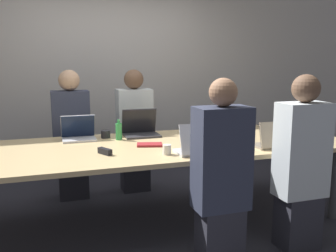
{
  "coord_description": "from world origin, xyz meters",
  "views": [
    {
      "loc": [
        -0.8,
        -3.28,
        1.54
      ],
      "look_at": [
        0.31,
        0.1,
        0.91
      ],
      "focal_mm": 40.0,
      "sensor_mm": 36.0,
      "label": 1
    }
  ],
  "objects_px": {
    "laptop_near_right": "(273,140)",
    "person_far_midleft": "(72,137)",
    "person_near_midright": "(221,177)",
    "stapler": "(105,151)",
    "person_near_right": "(301,166)",
    "laptop_near_midright": "(199,145)",
    "cup_far_midleft": "(106,134)",
    "laptop_far_midleft": "(79,133)",
    "bottle_far_center": "(119,131)",
    "laptop_far_center": "(140,128)",
    "person_far_center": "(135,132)",
    "cup_near_midright": "(167,150)"
  },
  "relations": [
    {
      "from": "laptop_near_right",
      "to": "person_far_midleft",
      "type": "distance_m",
      "value": 2.16
    },
    {
      "from": "person_near_midright",
      "to": "stapler",
      "type": "relative_size",
      "value": 9.24
    },
    {
      "from": "person_near_right",
      "to": "stapler",
      "type": "distance_m",
      "value": 1.61
    },
    {
      "from": "laptop_near_midright",
      "to": "cup_far_midleft",
      "type": "bearing_deg",
      "value": -54.81
    },
    {
      "from": "laptop_far_midleft",
      "to": "cup_far_midleft",
      "type": "relative_size",
      "value": 3.54
    },
    {
      "from": "laptop_near_midright",
      "to": "bottle_far_center",
      "type": "relative_size",
      "value": 1.79
    },
    {
      "from": "bottle_far_center",
      "to": "cup_far_midleft",
      "type": "bearing_deg",
      "value": 129.86
    },
    {
      "from": "person_near_right",
      "to": "cup_far_midleft",
      "type": "xyz_separation_m",
      "value": [
        -1.37,
        1.3,
        0.1
      ]
    },
    {
      "from": "person_near_midright",
      "to": "laptop_far_midleft",
      "type": "xyz_separation_m",
      "value": [
        -0.9,
        1.34,
        0.14
      ]
    },
    {
      "from": "laptop_far_center",
      "to": "person_far_midleft",
      "type": "height_order",
      "value": "person_far_midleft"
    },
    {
      "from": "person_near_midright",
      "to": "laptop_near_right",
      "type": "distance_m",
      "value": 0.86
    },
    {
      "from": "laptop_near_midright",
      "to": "bottle_far_center",
      "type": "xyz_separation_m",
      "value": [
        -0.53,
        0.77,
        0.01
      ]
    },
    {
      "from": "person_far_center",
      "to": "person_near_right",
      "type": "xyz_separation_m",
      "value": [
        0.96,
        -1.79,
        -0.0
      ]
    },
    {
      "from": "person_far_center",
      "to": "cup_near_midright",
      "type": "bearing_deg",
      "value": -91.51
    },
    {
      "from": "person_far_midleft",
      "to": "cup_far_midleft",
      "type": "bearing_deg",
      "value": -56.26
    },
    {
      "from": "laptop_far_midleft",
      "to": "cup_near_midright",
      "type": "bearing_deg",
      "value": -52.43
    },
    {
      "from": "cup_far_midleft",
      "to": "bottle_far_center",
      "type": "bearing_deg",
      "value": -50.14
    },
    {
      "from": "person_near_right",
      "to": "cup_far_midleft",
      "type": "bearing_deg",
      "value": -43.56
    },
    {
      "from": "bottle_far_center",
      "to": "person_far_midleft",
      "type": "distance_m",
      "value": 0.74
    },
    {
      "from": "laptop_far_center",
      "to": "laptop_far_midleft",
      "type": "relative_size",
      "value": 1.11
    },
    {
      "from": "person_far_midleft",
      "to": "laptop_near_right",
      "type": "bearing_deg",
      "value": -39.2
    },
    {
      "from": "person_near_midright",
      "to": "laptop_far_center",
      "type": "xyz_separation_m",
      "value": [
        -0.27,
        1.35,
        0.15
      ]
    },
    {
      "from": "person_far_midleft",
      "to": "stapler",
      "type": "xyz_separation_m",
      "value": [
        0.19,
        -1.13,
        0.08
      ]
    },
    {
      "from": "laptop_near_right",
      "to": "stapler",
      "type": "bearing_deg",
      "value": -8.88
    },
    {
      "from": "cup_near_midright",
      "to": "laptop_far_center",
      "type": "height_order",
      "value": "laptop_far_center"
    },
    {
      "from": "laptop_far_center",
      "to": "cup_near_midright",
      "type": "bearing_deg",
      "value": -89.21
    },
    {
      "from": "person_far_midleft",
      "to": "stapler",
      "type": "distance_m",
      "value": 1.15
    },
    {
      "from": "laptop_far_center",
      "to": "laptop_near_right",
      "type": "height_order",
      "value": "laptop_far_center"
    },
    {
      "from": "person_near_midright",
      "to": "person_near_right",
      "type": "xyz_separation_m",
      "value": [
        0.73,
        0.04,
        0.01
      ]
    },
    {
      "from": "cup_near_midright",
      "to": "laptop_far_midleft",
      "type": "distance_m",
      "value": 1.06
    },
    {
      "from": "stapler",
      "to": "person_far_midleft",
      "type": "bearing_deg",
      "value": 72.5
    },
    {
      "from": "laptop_far_center",
      "to": "laptop_far_midleft",
      "type": "xyz_separation_m",
      "value": [
        -0.63,
        -0.01,
        -0.01
      ]
    },
    {
      "from": "laptop_near_midright",
      "to": "person_near_midright",
      "type": "relative_size",
      "value": 0.26
    },
    {
      "from": "person_far_midleft",
      "to": "cup_far_midleft",
      "type": "relative_size",
      "value": 15.46
    },
    {
      "from": "person_near_midright",
      "to": "cup_near_midright",
      "type": "relative_size",
      "value": 16.84
    },
    {
      "from": "bottle_far_center",
      "to": "laptop_far_midleft",
      "type": "xyz_separation_m",
      "value": [
        -0.38,
        0.13,
        -0.02
      ]
    },
    {
      "from": "laptop_near_midright",
      "to": "cup_far_midleft",
      "type": "xyz_separation_m",
      "value": [
        -0.64,
        0.91,
        -0.04
      ]
    },
    {
      "from": "laptop_near_midright",
      "to": "laptop_far_center",
      "type": "xyz_separation_m",
      "value": [
        -0.27,
        0.92,
        0.0
      ]
    },
    {
      "from": "laptop_near_midright",
      "to": "laptop_far_midleft",
      "type": "relative_size",
      "value": 1.1
    },
    {
      "from": "person_far_center",
      "to": "cup_far_midleft",
      "type": "bearing_deg",
      "value": -130.33
    },
    {
      "from": "cup_far_midleft",
      "to": "person_near_midright",
      "type": "bearing_deg",
      "value": -64.61
    },
    {
      "from": "bottle_far_center",
      "to": "stapler",
      "type": "relative_size",
      "value": 1.31
    },
    {
      "from": "cup_near_midright",
      "to": "cup_far_midleft",
      "type": "height_order",
      "value": "cup_near_midright"
    },
    {
      "from": "cup_far_midleft",
      "to": "stapler",
      "type": "height_order",
      "value": "cup_far_midleft"
    },
    {
      "from": "laptop_near_midright",
      "to": "stapler",
      "type": "distance_m",
      "value": 0.79
    },
    {
      "from": "person_near_midright",
      "to": "laptop_far_center",
      "type": "bearing_deg",
      "value": -78.7
    },
    {
      "from": "laptop_near_midright",
      "to": "cup_far_midleft",
      "type": "distance_m",
      "value": 1.11
    },
    {
      "from": "laptop_far_midleft",
      "to": "cup_far_midleft",
      "type": "height_order",
      "value": "laptop_far_midleft"
    },
    {
      "from": "cup_near_midright",
      "to": "person_far_center",
      "type": "bearing_deg",
      "value": 88.49
    },
    {
      "from": "cup_far_midleft",
      "to": "stapler",
      "type": "bearing_deg",
      "value": -99.44
    }
  ]
}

